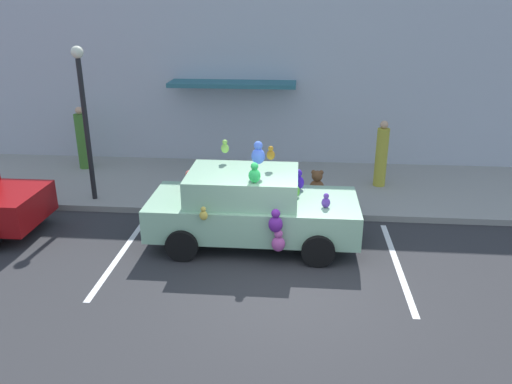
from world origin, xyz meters
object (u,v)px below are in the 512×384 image
teddy_bear_on_sidewalk (317,185)px  street_lamp_post (84,108)px  plush_covered_car (251,207)px  pedestrian_near_shopfront (83,140)px  pedestrian_walking_past (381,156)px

teddy_bear_on_sidewalk → street_lamp_post: bearing=-174.8°
plush_covered_car → teddy_bear_on_sidewalk: plush_covered_car is taller
street_lamp_post → pedestrian_near_shopfront: (-1.21, 2.37, -1.43)m
plush_covered_car → street_lamp_post: 4.74m
teddy_bear_on_sidewalk → pedestrian_walking_past: 2.06m
plush_covered_car → street_lamp_post: size_ratio=1.16×
pedestrian_walking_past → teddy_bear_on_sidewalk: bearing=-147.6°
teddy_bear_on_sidewalk → pedestrian_near_shopfront: bearing=164.4°
street_lamp_post → pedestrian_near_shopfront: bearing=117.0°
plush_covered_car → teddy_bear_on_sidewalk: 2.70m
street_lamp_post → pedestrian_near_shopfront: 3.02m
plush_covered_car → pedestrian_near_shopfront: (-5.29, 4.15, 0.19)m
teddy_bear_on_sidewalk → pedestrian_near_shopfront: size_ratio=0.41×
teddy_bear_on_sidewalk → pedestrian_near_shopfront: pedestrian_near_shopfront is taller
plush_covered_car → pedestrian_near_shopfront: 6.72m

